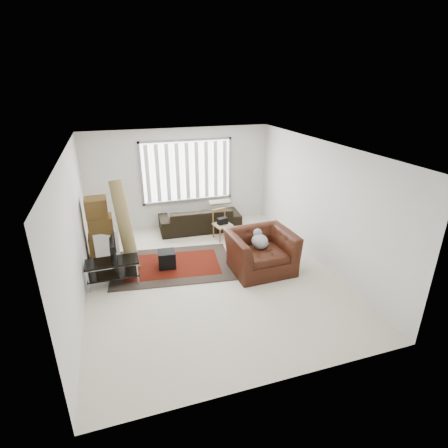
# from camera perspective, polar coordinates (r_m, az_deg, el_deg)

# --- Properties ---
(room) EXTENTS (6.00, 6.02, 2.71)m
(room) POSITION_cam_1_polar(r_m,az_deg,el_deg) (7.26, -3.28, 5.68)
(room) COLOR beige
(room) RESTS_ON ground
(persian_rug) EXTENTS (2.81, 2.06, 0.02)m
(persian_rug) POSITION_cam_1_polar(r_m,az_deg,el_deg) (7.96, -8.41, -6.65)
(persian_rug) COLOR black
(persian_rug) RESTS_ON ground
(tv_stand) EXTENTS (1.04, 0.47, 0.52)m
(tv_stand) POSITION_cam_1_polar(r_m,az_deg,el_deg) (7.40, -17.74, -6.73)
(tv_stand) COLOR black
(tv_stand) RESTS_ON ground
(tv) EXTENTS (0.11, 0.84, 0.48)m
(tv) POSITION_cam_1_polar(r_m,az_deg,el_deg) (7.23, -18.10, -4.06)
(tv) COLOR black
(tv) RESTS_ON tv_stand
(subwoofer) EXTENTS (0.40, 0.40, 0.37)m
(subwoofer) POSITION_cam_1_polar(r_m,az_deg,el_deg) (7.81, -9.31, -5.66)
(subwoofer) COLOR black
(subwoofer) RESTS_ON persian_rug
(moving_boxes) EXTENTS (0.60, 0.55, 1.43)m
(moving_boxes) POSITION_cam_1_polar(r_m,az_deg,el_deg) (8.49, -19.52, -0.93)
(moving_boxes) COLOR brown
(moving_boxes) RESTS_ON ground
(white_flatpack) EXTENTS (0.54, 0.26, 0.67)m
(white_flatpack) POSITION_cam_1_polar(r_m,az_deg,el_deg) (8.35, -18.57, -3.67)
(white_flatpack) COLOR silver
(white_flatpack) RESTS_ON ground
(rolled_rug) EXTENTS (0.52, 0.92, 1.92)m
(rolled_rug) POSITION_cam_1_polar(r_m,az_deg,el_deg) (7.84, -15.94, -0.09)
(rolled_rug) COLOR olive
(rolled_rug) RESTS_ON ground
(sofa) EXTENTS (2.22, 1.05, 0.84)m
(sofa) POSITION_cam_1_polar(r_m,az_deg,el_deg) (9.56, -3.98, 1.40)
(sofa) COLOR black
(sofa) RESTS_ON ground
(side_chair) EXTENTS (0.49, 0.49, 0.77)m
(side_chair) POSITION_cam_1_polar(r_m,az_deg,el_deg) (9.00, -0.30, 0.16)
(side_chair) COLOR #9A8765
(side_chair) RESTS_ON ground
(armchair) EXTENTS (1.39, 1.22, 1.00)m
(armchair) POSITION_cam_1_polar(r_m,az_deg,el_deg) (7.54, 6.04, -4.04)
(armchair) COLOR #37150B
(armchair) RESTS_ON ground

